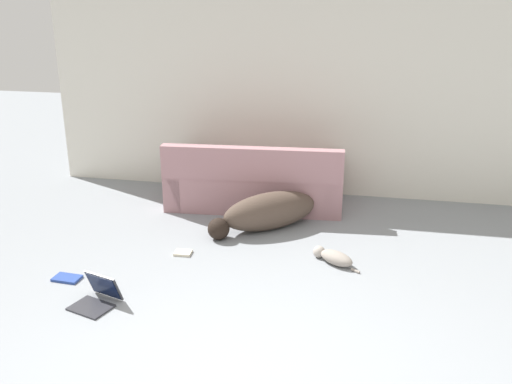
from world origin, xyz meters
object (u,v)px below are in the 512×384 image
(cat, at_px, (333,257))
(laptop_open, at_px, (98,294))
(couch, at_px, (255,184))
(book_cream, at_px, (183,253))
(dog, at_px, (267,212))
(book_blue, at_px, (67,278))

(cat, bearing_deg, laptop_open, 65.04)
(couch, height_order, cat, couch)
(couch, relative_size, book_cream, 12.43)
(couch, bearing_deg, cat, 123.20)
(cat, relative_size, book_cream, 2.86)
(cat, bearing_deg, dog, -7.91)
(laptop_open, relative_size, book_cream, 2.49)
(laptop_open, height_order, book_cream, laptop_open)
(cat, relative_size, book_blue, 1.94)
(dog, bearing_deg, book_blue, 4.40)
(cat, relative_size, laptop_open, 1.15)
(laptop_open, bearing_deg, dog, 76.42)
(couch, bearing_deg, book_cream, 69.42)
(couch, distance_m, book_blue, 2.51)
(book_blue, height_order, book_cream, same)
(laptop_open, bearing_deg, cat, 48.72)
(couch, height_order, laptop_open, couch)
(couch, xyz_separation_m, book_cream, (-0.43, -1.44, -0.26))
(dog, bearing_deg, book_cream, 8.77)
(cat, bearing_deg, couch, -18.80)
(dog, distance_m, book_cream, 1.06)
(dog, xyz_separation_m, book_cream, (-0.70, -0.77, -0.18))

